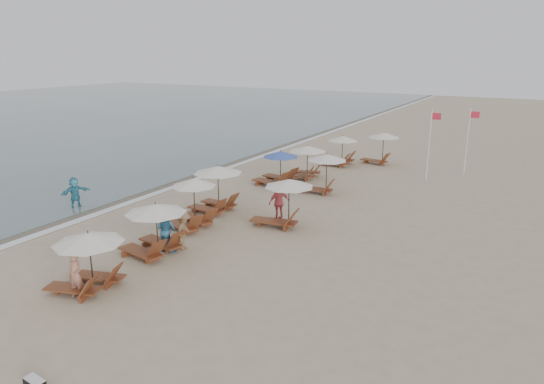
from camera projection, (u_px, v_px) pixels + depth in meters
The scene contains 21 objects.
ground at pixel (258, 296), 16.05m from camera, with size 160.00×160.00×0.00m, color tan.
wet_sand_band at pixel (169, 180), 30.34m from camera, with size 3.20×140.00×0.01m, color #6B5E4C.
foam_line at pixel (185, 183), 29.72m from camera, with size 0.50×140.00×0.02m, color white.
lounger_station_0 at pixel (87, 260), 16.16m from camera, with size 2.56×2.29×2.07m.
lounger_station_1 at pixel (152, 228), 19.07m from camera, with size 2.70×2.37×2.10m.
lounger_station_2 at pixel (190, 205), 21.96m from camera, with size 2.47×2.34×2.33m.
lounger_station_3 at pixel (215, 188), 24.17m from camera, with size 2.65×2.40×2.34m.
lounger_station_4 at pixel (276, 169), 29.21m from camera, with size 2.70×2.27×2.06m.
lounger_station_5 at pixel (304, 161), 30.68m from camera, with size 2.67×2.42×2.07m.
lounger_station_6 at pixel (338, 152), 34.26m from camera, with size 2.60×2.08×2.07m.
inland_station_0 at pixel (282, 200), 22.02m from camera, with size 2.85×2.24×2.22m.
inland_station_1 at pixel (322, 169), 27.27m from camera, with size 2.70×2.24×2.22m.
inland_station_2 at pixel (380, 144), 34.43m from camera, with size 2.65×2.24×2.22m.
beachgoer_near at pixel (75, 275), 15.81m from camera, with size 0.56×0.37×1.54m, color #B17860.
beachgoer_mid_a at pixel (166, 230), 19.48m from camera, with size 0.86×0.67×1.76m, color teal.
beachgoer_mid_b at pixel (184, 231), 19.63m from camera, with size 1.02×0.59×1.58m, color #836142.
beachgoer_far_a at pixel (279, 202), 23.01m from camera, with size 1.04×0.43×1.77m, color #C95056.
waterline_walker at pixel (75, 193), 24.88m from camera, with size 1.48×0.47×1.60m, color teal.
duffel_bag at pixel (35, 384), 11.56m from camera, with size 0.57×0.32×0.31m.
flag_pole_near at pixel (430, 141), 29.82m from camera, with size 0.60×0.08×4.35m.
flag_pole_far at pixel (468, 138), 31.11m from camera, with size 0.60×0.08×4.27m.
Camera 1 is at (7.57, -12.36, 7.71)m, focal length 32.48 mm.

